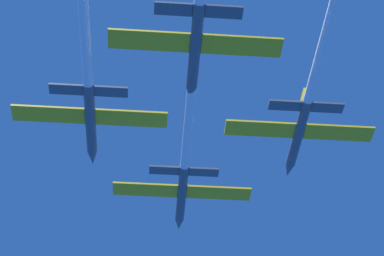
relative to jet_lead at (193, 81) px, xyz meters
name	(u,v)px	position (x,y,z in m)	size (l,w,h in m)	color
jet_lead	(193,81)	(0.00, 0.00, 0.00)	(20.74, 74.93, 3.43)	#4C5660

